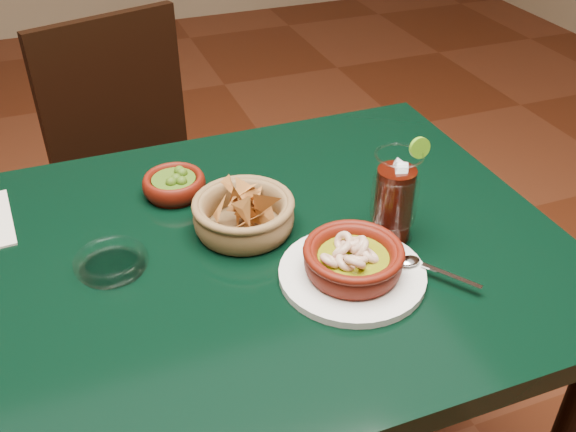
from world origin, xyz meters
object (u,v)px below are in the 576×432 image
object	(u,v)px
chip_basket	(244,214)
shrimp_plate	(353,263)
dining_table	(208,302)
dining_chair	(144,178)
cola_drink	(394,198)

from	to	relation	value
chip_basket	shrimp_plate	bearing A→B (deg)	-56.64
shrimp_plate	chip_basket	xyz separation A→B (m)	(-0.12, 0.18, 0.00)
dining_table	chip_basket	xyz separation A→B (m)	(0.09, 0.05, 0.13)
dining_table	shrimp_plate	size ratio (longest dim) A/B	4.29
dining_table	chip_basket	size ratio (longest dim) A/B	5.82
dining_chair	cola_drink	bearing A→B (deg)	-67.86
shrimp_plate	cola_drink	size ratio (longest dim) A/B	1.53
dining_table	dining_chair	bearing A→B (deg)	90.04
dining_chair	chip_basket	size ratio (longest dim) A/B	4.37
dining_table	cola_drink	world-z (taller)	cola_drink
dining_table	cola_drink	size ratio (longest dim) A/B	6.58
shrimp_plate	chip_basket	bearing A→B (deg)	123.36
dining_chair	shrimp_plate	xyz separation A→B (m)	(0.21, -0.84, 0.28)
cola_drink	shrimp_plate	bearing A→B (deg)	-145.74
dining_table	shrimp_plate	xyz separation A→B (m)	(0.20, -0.13, 0.13)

